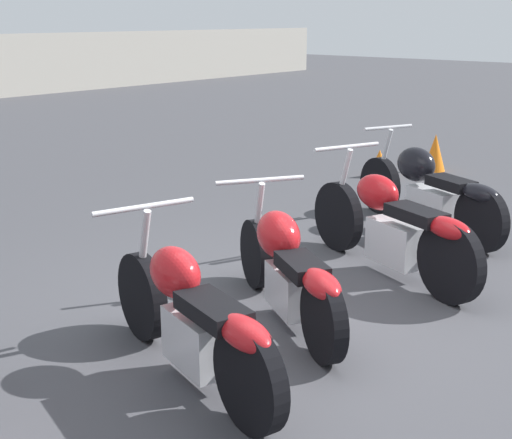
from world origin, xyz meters
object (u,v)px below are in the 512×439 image
motorcycle_slot_2 (288,268)px  motorcycle_slot_4 (429,190)px  traffic_cone_near (379,163)px  motorcycle_slot_1 (192,318)px  traffic_cone_far (435,152)px  motorcycle_slot_3 (393,227)px

motorcycle_slot_2 → motorcycle_slot_4: motorcycle_slot_4 is taller
motorcycle_slot_4 → traffic_cone_near: 2.60m
traffic_cone_near → motorcycle_slot_1: bearing=-159.4°
motorcycle_slot_1 → traffic_cone_far: 6.76m
motorcycle_slot_1 → motorcycle_slot_3: size_ratio=0.94×
motorcycle_slot_1 → traffic_cone_far: motorcycle_slot_1 is taller
motorcycle_slot_2 → traffic_cone_near: (4.62, 2.02, -0.22)m
traffic_cone_near → traffic_cone_far: bearing=-25.2°
motorcycle_slot_2 → traffic_cone_far: (5.47, 1.63, -0.14)m
motorcycle_slot_2 → traffic_cone_far: motorcycle_slot_2 is taller
motorcycle_slot_3 → traffic_cone_far: (4.14, 1.71, -0.17)m
motorcycle_slot_4 → traffic_cone_far: bearing=48.5°
motorcycle_slot_2 → motorcycle_slot_4: 2.71m
traffic_cone_near → traffic_cone_far: (0.84, -0.40, 0.08)m
motorcycle_slot_1 → motorcycle_slot_3: motorcycle_slot_3 is taller
traffic_cone_near → motorcycle_slot_4: bearing=-138.1°
traffic_cone_near → traffic_cone_far: traffic_cone_far is taller
motorcycle_slot_3 → motorcycle_slot_4: (1.37, 0.38, 0.00)m
motorcycle_slot_1 → traffic_cone_far: size_ratio=3.64×
motorcycle_slot_4 → traffic_cone_near: bearing=64.7°
motorcycle_slot_3 → motorcycle_slot_4: size_ratio=0.98×
motorcycle_slot_1 → motorcycle_slot_2: size_ratio=1.12×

